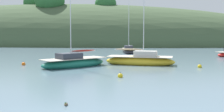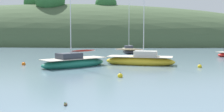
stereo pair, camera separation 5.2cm
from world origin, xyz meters
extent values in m
ellipsoid|color=#425638|center=(-25.00, 72.87, 0.00)|extent=(150.00, 36.00, 23.82)
ellipsoid|color=#2D6633|center=(-7.48, 69.73, 11.49)|extent=(6.05, 5.50, 5.50)
ellipsoid|color=#2D6633|center=(-22.57, 66.49, 12.36)|extent=(8.24, 7.49, 7.49)
ellipsoid|color=#2D6633|center=(-28.52, 72.92, 12.41)|extent=(8.43, 7.66, 7.66)
ellipsoid|color=#232328|center=(0.68, 40.53, 0.28)|extent=(3.09, 6.55, 1.01)
cube|color=beige|center=(0.68, 40.53, 0.73)|extent=(2.84, 6.02, 0.06)
cube|color=#333842|center=(0.61, 41.03, 1.01)|extent=(1.69, 2.20, 0.55)
cylinder|color=silver|center=(0.64, 40.84, 4.84)|extent=(0.09, 0.09, 8.23)
cylinder|color=silver|center=(0.84, 39.54, 1.40)|extent=(0.48, 2.62, 0.07)
ellipsoid|color=#196B56|center=(-4.11, 19.93, 0.34)|extent=(7.16, 7.37, 1.23)
cube|color=beige|center=(-4.11, 19.93, 0.89)|extent=(6.59, 6.78, 0.06)
cube|color=#333842|center=(-4.53, 19.48, 1.20)|extent=(2.92, 2.95, 0.63)
cylinder|color=silver|center=(-4.37, 19.65, 5.77)|extent=(0.09, 0.09, 9.76)
cylinder|color=silver|center=(-3.27, 20.82, 1.64)|extent=(2.26, 2.39, 0.07)
ellipsoid|color=maroon|center=(-3.27, 20.82, 1.69)|extent=(2.27, 2.39, 0.20)
ellipsoid|color=gold|center=(2.92, 22.83, 0.35)|extent=(8.27, 3.71, 1.28)
cube|color=beige|center=(2.92, 22.83, 0.93)|extent=(7.61, 3.41, 0.06)
cube|color=beige|center=(3.55, 22.75, 1.25)|extent=(2.76, 2.08, 0.65)
cylinder|color=silver|center=(3.32, 22.78, 5.54)|extent=(0.09, 0.09, 9.23)
cylinder|color=silver|center=(1.65, 22.99, 1.69)|extent=(3.34, 0.50, 0.07)
ellipsoid|color=tan|center=(1.65, 22.99, 1.74)|extent=(3.22, 0.61, 0.20)
sphere|color=orange|center=(-10.15, 20.69, 0.12)|extent=(0.44, 0.44, 0.44)
cylinder|color=black|center=(-10.15, 20.69, 0.39)|extent=(0.04, 0.04, 0.10)
sphere|color=yellow|center=(9.22, 20.71, 0.12)|extent=(0.44, 0.44, 0.44)
cylinder|color=black|center=(9.22, 20.71, 0.39)|extent=(0.04, 0.04, 0.10)
sphere|color=yellow|center=(1.44, 13.45, 0.12)|extent=(0.44, 0.44, 0.44)
cylinder|color=black|center=(1.44, 13.45, 0.39)|extent=(0.04, 0.04, 0.10)
ellipsoid|color=brown|center=(-0.59, 4.27, 0.04)|extent=(0.20, 0.35, 0.16)
sphere|color=#1E4723|center=(-0.58, 4.13, 0.16)|extent=(0.09, 0.09, 0.09)
cone|color=gold|center=(-0.58, 4.06, 0.15)|extent=(0.04, 0.05, 0.04)
cone|color=brown|center=(-0.59, 4.43, 0.08)|extent=(0.07, 0.08, 0.08)
camera|label=1|loc=(3.37, -9.56, 3.78)|focal=45.16mm
camera|label=2|loc=(3.42, -9.56, 3.78)|focal=45.16mm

